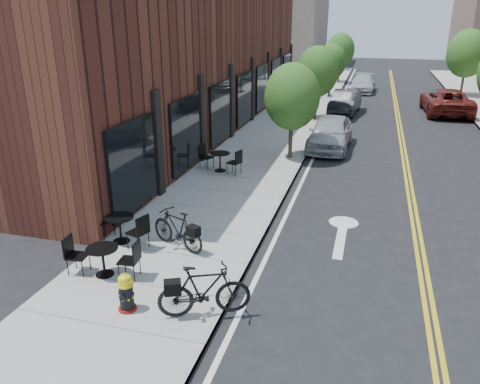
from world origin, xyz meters
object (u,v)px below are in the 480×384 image
(bistro_set_a, at_px, (103,257))
(parked_car_far, at_px, (446,101))
(fire_hydrant, at_px, (126,293))
(bicycle_right, at_px, (204,291))
(bicycle_left, at_px, (177,229))
(parked_car_a, at_px, (330,133))
(parked_car_b, at_px, (345,102))
(bistro_set_c, at_px, (220,159))
(bistro_set_b, at_px, (120,225))
(parked_car_c, at_px, (363,84))

(bistro_set_a, height_order, parked_car_far, parked_car_far)
(fire_hydrant, distance_m, bicycle_right, 1.58)
(bicycle_left, height_order, parked_car_a, parked_car_a)
(bicycle_right, relative_size, parked_car_b, 0.44)
(parked_car_far, bearing_deg, bicycle_right, 70.65)
(parked_car_a, relative_size, parked_car_far, 0.79)
(bistro_set_c, bearing_deg, bistro_set_b, -78.10)
(bistro_set_b, bearing_deg, bicycle_left, 22.15)
(bicycle_left, bearing_deg, parked_car_b, -165.01)
(parked_car_far, bearing_deg, fire_hydrant, 67.43)
(fire_hydrant, distance_m, parked_car_b, 22.13)
(bicycle_right, height_order, parked_car_far, parked_car_far)
(bistro_set_c, bearing_deg, bicycle_left, -63.92)
(fire_hydrant, xyz_separation_m, bistro_set_c, (-0.96, 8.92, 0.07))
(fire_hydrant, relative_size, bicycle_right, 0.46)
(bistro_set_c, distance_m, parked_car_b, 13.55)
(fire_hydrant, bearing_deg, bicycle_right, 9.54)
(bistro_set_c, xyz_separation_m, parked_car_b, (3.69, 13.04, 0.10))
(bistro_set_c, distance_m, parked_car_far, 17.43)
(parked_car_b, relative_size, parked_car_far, 0.76)
(parked_car_far, bearing_deg, bistro_set_b, 61.44)
(bicycle_right, distance_m, parked_car_b, 21.73)
(parked_car_far, bearing_deg, bistro_set_c, 54.28)
(bicycle_left, relative_size, bicycle_right, 0.94)
(fire_hydrant, relative_size, parked_car_b, 0.20)
(bistro_set_a, bearing_deg, bistro_set_c, 82.61)
(bistro_set_c, height_order, parked_car_c, parked_car_c)
(bicycle_left, xyz_separation_m, parked_car_c, (3.51, 28.16, 0.01))
(bistro_set_a, bearing_deg, bistro_set_b, 100.32)
(bistro_set_a, bearing_deg, parked_car_far, 60.52)
(parked_car_a, bearing_deg, bistro_set_c, -125.80)
(bistro_set_b, bearing_deg, parked_car_c, 98.34)
(bistro_set_b, height_order, parked_car_b, parked_car_b)
(parked_car_c, xyz_separation_m, parked_car_far, (5.14, -7.40, 0.12))
(parked_car_c, bearing_deg, parked_car_b, -92.45)
(bicycle_right, bearing_deg, parked_car_a, -29.20)
(fire_hydrant, bearing_deg, parked_car_a, 79.02)
(fire_hydrant, relative_size, bistro_set_a, 0.50)
(parked_car_c, bearing_deg, bicycle_left, -94.97)
(parked_car_a, distance_m, parked_car_far, 11.52)
(bistro_set_c, relative_size, parked_car_a, 0.40)
(parked_car_far, bearing_deg, bicycle_left, 64.88)
(parked_car_b, distance_m, parked_car_c, 8.97)
(parked_car_a, xyz_separation_m, parked_car_far, (5.94, 9.87, 0.03))
(parked_car_b, xyz_separation_m, parked_car_c, (0.72, 8.94, -0.04))
(bicycle_right, xyz_separation_m, parked_car_a, (1.10, 13.37, 0.07))
(bicycle_right, bearing_deg, bicycle_left, 8.53)
(bicycle_left, distance_m, bicycle_right, 2.96)
(bistro_set_c, bearing_deg, parked_car_c, 96.50)
(bistro_set_a, relative_size, parked_car_c, 0.38)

